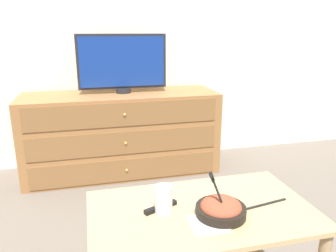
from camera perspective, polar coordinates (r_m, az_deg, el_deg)
The scene contains 10 objects.
ground_plane at distance 3.17m, azimuth -9.35°, elevation -5.74°, with size 12.00×12.00×0.00m, color #70665B.
wall_back at distance 2.96m, azimuth -10.61°, elevation 18.42°, with size 12.00×0.05×2.60m.
dresser at distance 2.79m, azimuth -8.01°, elevation -1.29°, with size 1.59×0.52×0.68m.
tv at distance 2.71m, azimuth -7.98°, elevation 10.87°, with size 0.72×0.12×0.47m.
coffee_table at distance 1.39m, azimuth 5.81°, elevation -17.07°, with size 0.89×0.52×0.50m.
takeout_bowl at distance 1.30m, azimuth 9.19°, elevation -14.03°, with size 0.19×0.19×0.18m.
drink_cup at distance 1.30m, azimuth -0.80°, elevation -12.90°, with size 0.07×0.07×0.11m.
napkin at distance 1.26m, azimuth 6.99°, elevation -16.50°, with size 0.14×0.14×0.00m.
knife at distance 1.43m, azimuth 16.79°, elevation -12.85°, with size 0.20×0.04×0.00m.
remote_control at distance 1.34m, azimuth -1.28°, elevation -13.95°, with size 0.14×0.08×0.02m.
Camera 1 is at (-0.20, -2.93, 1.18)m, focal length 35.00 mm.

